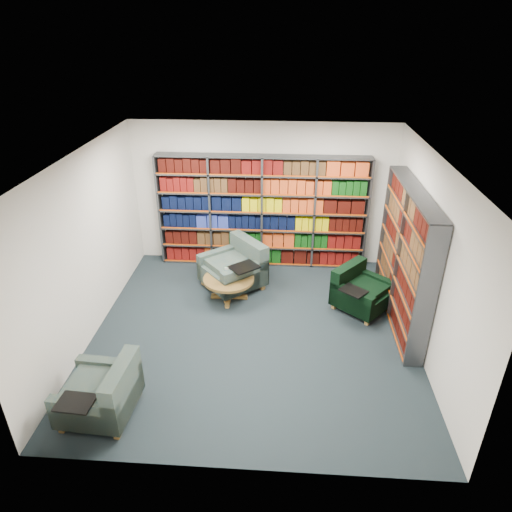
# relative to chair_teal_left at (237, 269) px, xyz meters

# --- Properties ---
(room_shell) EXTENTS (5.02, 5.02, 2.82)m
(room_shell) POSITION_rel_chair_teal_left_xyz_m (0.41, -1.41, 1.05)
(room_shell) COLOR black
(room_shell) RESTS_ON ground
(bookshelf_back) EXTENTS (4.00, 0.28, 2.20)m
(bookshelf_back) POSITION_rel_chair_teal_left_xyz_m (0.41, 0.93, 0.75)
(bookshelf_back) COLOR #47494F
(bookshelf_back) RESTS_ON ground
(bookshelf_right) EXTENTS (0.28, 2.50, 2.20)m
(bookshelf_right) POSITION_rel_chair_teal_left_xyz_m (2.75, -0.81, 0.75)
(bookshelf_right) COLOR #47494F
(bookshelf_right) RESTS_ON ground
(chair_teal_left) EXTENTS (1.34, 1.34, 0.87)m
(chair_teal_left) POSITION_rel_chair_teal_left_xyz_m (0.00, 0.00, 0.00)
(chair_teal_left) COLOR #04233C
(chair_teal_left) RESTS_ON ground
(chair_green_right) EXTENTS (1.14, 1.14, 0.74)m
(chair_green_right) POSITION_rel_chair_teal_left_xyz_m (2.15, -0.57, -0.05)
(chair_green_right) COLOR black
(chair_green_right) RESTS_ON ground
(chair_teal_front) EXTENTS (0.90, 1.03, 0.77)m
(chair_teal_front) POSITION_rel_chair_teal_left_xyz_m (-1.30, -3.22, -0.04)
(chair_teal_front) COLOR #04233C
(chair_teal_front) RESTS_ON ground
(coffee_table) EXTENTS (0.89, 0.89, 0.63)m
(coffee_table) POSITION_rel_chair_teal_left_xyz_m (-0.09, -0.46, -0.02)
(coffee_table) COLOR brown
(coffee_table) RESTS_ON ground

